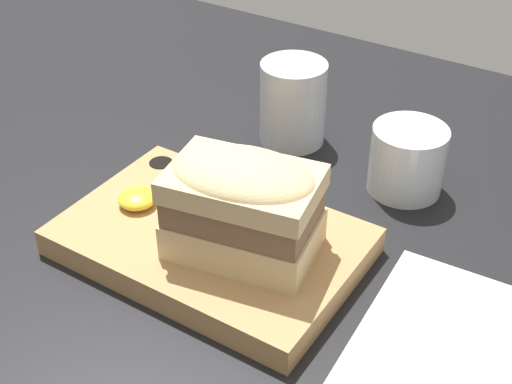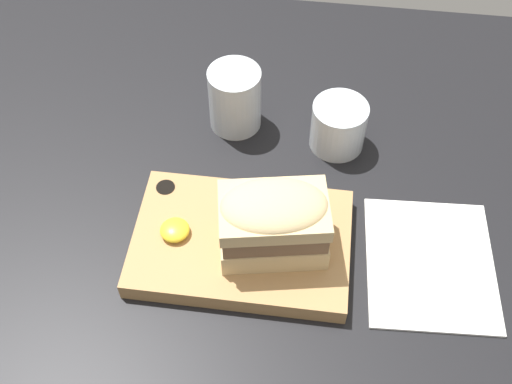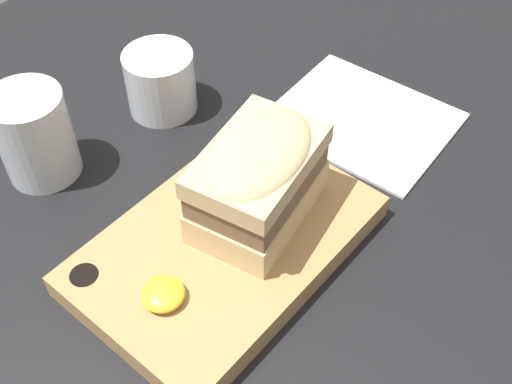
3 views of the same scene
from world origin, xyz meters
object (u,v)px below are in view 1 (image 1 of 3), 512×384
(serving_board, at_px, (211,241))
(wine_glass, at_px, (407,163))
(water_glass, at_px, (293,108))
(napkin, at_px, (458,350))
(sandwich, at_px, (243,203))

(serving_board, xyz_separation_m, wine_glass, (0.12, 0.20, 0.02))
(serving_board, bearing_deg, water_glass, 100.25)
(serving_board, distance_m, water_glass, 0.23)
(serving_board, xyz_separation_m, napkin, (0.25, 0.01, -0.01))
(water_glass, bearing_deg, serving_board, -79.75)
(wine_glass, height_order, napkin, wine_glass)
(sandwich, relative_size, wine_glass, 1.80)
(serving_board, height_order, wine_glass, wine_glass)
(water_glass, relative_size, wine_glass, 1.24)
(napkin, bearing_deg, wine_glass, 124.04)
(serving_board, relative_size, water_glass, 2.80)
(serving_board, relative_size, sandwich, 1.93)
(water_glass, bearing_deg, sandwich, -70.33)
(serving_board, bearing_deg, wine_glass, 60.38)
(serving_board, xyz_separation_m, sandwich, (0.04, -0.01, 0.07))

